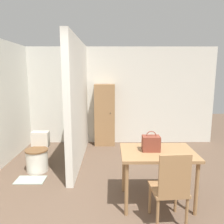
# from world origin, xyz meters

# --- Properties ---
(wall_back) EXTENTS (5.33, 0.12, 2.50)m
(wall_back) POSITION_xyz_m (0.00, 3.89, 1.25)
(wall_back) COLOR silver
(wall_back) RESTS_ON ground_plane
(partition_wall) EXTENTS (0.12, 2.39, 2.50)m
(partition_wall) POSITION_xyz_m (-0.70, 2.64, 1.25)
(partition_wall) COLOR silver
(partition_wall) RESTS_ON ground_plane
(dining_table) EXTENTS (1.02, 0.72, 0.77)m
(dining_table) POSITION_xyz_m (0.62, 1.05, 0.67)
(dining_table) COLOR #997047
(dining_table) RESTS_ON ground_plane
(wooden_chair) EXTENTS (0.44, 0.44, 0.95)m
(wooden_chair) POSITION_xyz_m (0.67, 0.56, 0.51)
(wooden_chair) COLOR #997047
(wooden_chair) RESTS_ON ground_plane
(toilet) EXTENTS (0.42, 0.57, 0.70)m
(toilet) POSITION_xyz_m (-1.43, 2.15, 0.28)
(toilet) COLOR silver
(toilet) RESTS_ON ground_plane
(handbag) EXTENTS (0.24, 0.17, 0.28)m
(handbag) POSITION_xyz_m (0.53, 1.07, 0.88)
(handbag) COLOR brown
(handbag) RESTS_ON dining_table
(wooden_cabinet) EXTENTS (0.51, 0.35, 1.57)m
(wooden_cabinet) POSITION_xyz_m (-0.19, 3.65, 0.78)
(wooden_cabinet) COLOR #997047
(wooden_cabinet) RESTS_ON ground_plane
(bath_mat) EXTENTS (0.50, 0.31, 0.01)m
(bath_mat) POSITION_xyz_m (-1.43, 1.71, 0.01)
(bath_mat) COLOR #99A899
(bath_mat) RESTS_ON ground_plane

